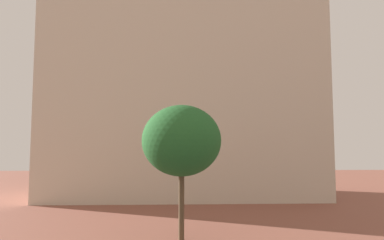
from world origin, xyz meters
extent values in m
cube|color=beige|center=(-0.10, 29.85, 8.38)|extent=(23.53, 10.29, 16.77)
cube|color=#2D3842|center=(-0.10, 29.85, 17.97)|extent=(21.65, 9.47, 2.40)
cube|color=beige|center=(0.64, 29.85, 17.19)|extent=(5.56, 5.56, 34.37)
cylinder|color=beige|center=(-10.36, 26.20, 9.87)|extent=(2.80, 2.80, 19.74)
cylinder|color=beige|center=(10.17, 26.20, 9.64)|extent=(2.80, 2.80, 19.29)
cylinder|color=brown|center=(-0.54, 14.05, 1.54)|extent=(0.26, 0.26, 3.09)
ellipsoid|color=#235B28|center=(-0.54, 14.05, 4.58)|extent=(3.72, 3.72, 3.35)
camera|label=1|loc=(-0.78, -2.39, 4.12)|focal=32.73mm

